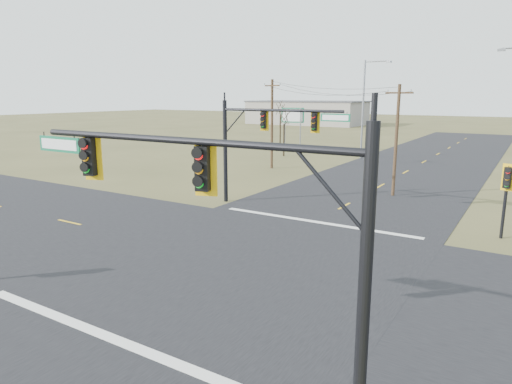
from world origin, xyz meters
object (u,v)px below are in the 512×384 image
at_px(utility_pole_near, 396,138).
at_px(utility_pole_far, 272,123).
at_px(streetlight_c, 365,104).
at_px(bare_tree_a, 284,116).
at_px(highway_sign, 293,120).
at_px(mast_arm_far, 264,131).
at_px(mast_arm_near, 209,194).
at_px(pedestal_signal_ne, 507,184).
at_px(bare_tree_b, 280,108).

relative_size(utility_pole_near, utility_pole_far, 0.91).
relative_size(streetlight_c, bare_tree_a, 1.83).
distance_m(highway_sign, streetlight_c, 10.16).
bearing_deg(bare_tree_a, highway_sign, 104.24).
relative_size(mast_arm_far, utility_pole_far, 1.02).
bearing_deg(highway_sign, mast_arm_far, -76.20).
xyz_separation_m(mast_arm_near, streetlight_c, (-10.67, 42.95, 1.29)).
distance_m(pedestal_signal_ne, bare_tree_a, 33.69).
bearing_deg(pedestal_signal_ne, highway_sign, 148.20).
xyz_separation_m(mast_arm_near, utility_pole_far, (-15.97, 30.92, -0.36)).
xyz_separation_m(mast_arm_near, bare_tree_b, (-26.34, 51.59, 0.48)).
height_order(mast_arm_far, bare_tree_b, mast_arm_far).
bearing_deg(bare_tree_a, bare_tree_b, 120.57).
relative_size(utility_pole_near, streetlight_c, 0.72).
xyz_separation_m(utility_pole_near, streetlight_c, (-8.56, 18.48, 2.01)).
relative_size(pedestal_signal_ne, bare_tree_a, 0.65).
relative_size(utility_pole_far, highway_sign, 1.55).
height_order(pedestal_signal_ne, bare_tree_b, bare_tree_b).
distance_m(mast_arm_near, streetlight_c, 44.27).
bearing_deg(utility_pole_far, mast_arm_far, -62.03).
bearing_deg(utility_pole_near, utility_pole_far, 155.02).
height_order(highway_sign, bare_tree_b, bare_tree_b).
bearing_deg(bare_tree_b, utility_pole_far, -63.35).
distance_m(mast_arm_near, utility_pole_near, 24.57).
distance_m(mast_arm_far, bare_tree_a, 25.70).
height_order(mast_arm_far, streetlight_c, streetlight_c).
distance_m(utility_pole_near, bare_tree_a, 23.15).
bearing_deg(highway_sign, utility_pole_far, -81.06).
height_order(utility_pole_far, streetlight_c, streetlight_c).
height_order(mast_arm_far, utility_pole_far, utility_pole_far).
relative_size(pedestal_signal_ne, utility_pole_near, 0.49).
relative_size(utility_pole_far, bare_tree_b, 1.29).
height_order(mast_arm_near, bare_tree_a, mast_arm_near).
distance_m(utility_pole_near, utility_pole_far, 15.29).
relative_size(mast_arm_near, utility_pole_far, 1.19).
bearing_deg(bare_tree_a, mast_arm_far, -64.59).
bearing_deg(highway_sign, utility_pole_near, -56.96).
relative_size(mast_arm_near, mast_arm_far, 1.17).
bearing_deg(utility_pole_far, utility_pole_near, -24.98).
xyz_separation_m(mast_arm_near, mast_arm_far, (-8.38, 16.64, 0.06)).
xyz_separation_m(utility_pole_near, highway_sign, (-18.40, 19.74, -0.17)).
bearing_deg(mast_arm_far, pedestal_signal_ne, -13.91).
bearing_deg(utility_pole_near, highway_sign, 132.99).
bearing_deg(utility_pole_near, streetlight_c, 114.86).
bearing_deg(pedestal_signal_ne, utility_pole_near, 149.96).
distance_m(pedestal_signal_ne, utility_pole_far, 25.48).
distance_m(utility_pole_far, bare_tree_b, 23.14).
relative_size(utility_pole_near, bare_tree_a, 1.32).
height_order(utility_pole_near, streetlight_c, streetlight_c).
bearing_deg(highway_sign, bare_tree_b, 118.33).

